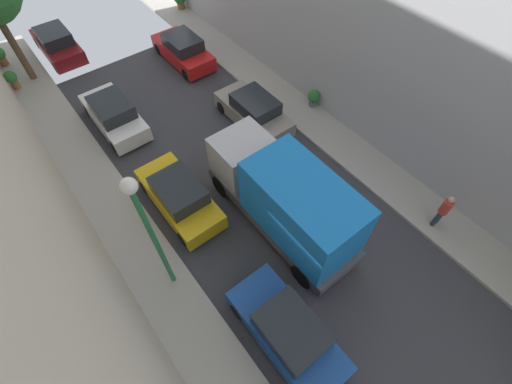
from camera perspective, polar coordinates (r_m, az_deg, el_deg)
ground at (r=13.73m, az=8.77°, el=-9.80°), size 32.00×32.00×0.00m
sidewalk_left at (r=12.60m, az=-9.25°, el=-22.33°), size 2.00×44.00×0.15m
sidewalk_right at (r=16.27m, az=21.65°, el=0.71°), size 2.00×44.00×0.15m
parked_car_left_1 at (r=11.89m, az=5.19°, el=-21.52°), size 1.78×4.20×1.57m
parked_car_left_2 at (r=14.38m, az=-12.23°, el=-0.70°), size 1.78×4.20×1.57m
parked_car_left_3 at (r=18.53m, az=-21.90°, el=11.47°), size 1.78×4.20×1.57m
parked_car_left_4 at (r=24.90m, az=-29.37°, el=20.07°), size 1.78×4.20×1.57m
parked_car_right_1 at (r=17.42m, az=-0.33°, el=12.84°), size 1.78×4.20×1.57m
parked_car_right_2 at (r=21.96m, az=-11.65°, el=21.48°), size 1.78×4.20×1.57m
delivery_truck at (r=12.73m, az=4.76°, el=-1.10°), size 2.26×6.60×3.38m
pedestrian at (r=15.02m, az=27.97°, el=-2.61°), size 0.40×0.36×1.72m
potted_plant_0 at (r=18.58m, az=9.32°, el=14.83°), size 0.64×0.64×0.88m
potted_plant_4 at (r=23.22m, az=-34.70°, el=14.78°), size 0.61×0.61×1.00m
lamp_post at (r=10.06m, az=-17.06°, el=-5.16°), size 0.44×0.44×5.75m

